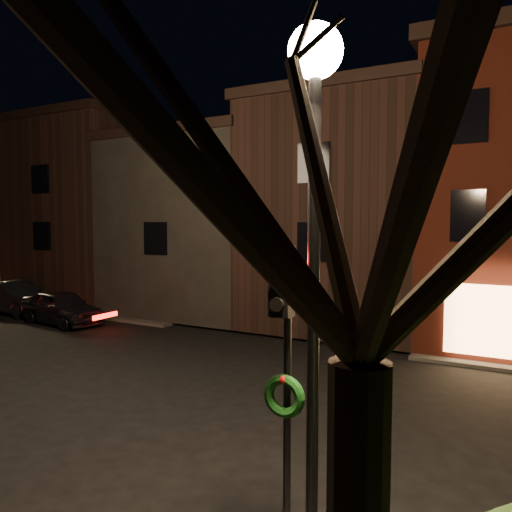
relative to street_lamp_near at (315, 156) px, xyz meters
The scene contains 9 objects.
ground 10.06m from the street_lamp_near, 135.94° to the left, with size 120.00×120.00×0.00m, color black.
sidewalk_far_left 37.26m from the street_lamp_near, 135.22° to the left, with size 30.00×30.00×0.12m, color #2D2B28.
row_building_a 17.16m from the street_lamp_near, 105.90° to the left, with size 7.30×10.30×9.40m.
row_building_b 20.39m from the street_lamp_near, 125.91° to the left, with size 7.80×10.30×8.40m.
row_building_c 25.32m from the street_lamp_near, 139.33° to the left, with size 7.30×10.30×9.90m.
street_lamp_near is the anchor object (origin of this frame).
traffic_signal 2.49m from the street_lamp_near, 140.63° to the left, with size 0.58×0.38×4.05m.
parked_car_a 18.78m from the street_lamp_near, 148.61° to the left, with size 1.74×4.34×1.48m, color black.
parked_car_b 22.47m from the street_lamp_near, 152.74° to the left, with size 1.64×4.71×1.55m, color black.
Camera 1 is at (8.30, -11.15, 4.47)m, focal length 35.00 mm.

